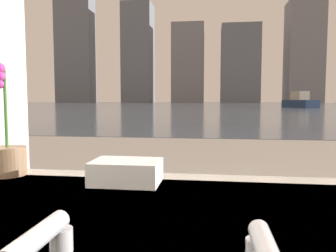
% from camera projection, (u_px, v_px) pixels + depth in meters
% --- Properties ---
extents(faucet_near, '(0.04, 0.19, 0.08)m').
position_uv_depth(faucet_near, '(44.00, 239.00, 0.56)').
color(faucet_near, silver).
rests_on(faucet_near, bathtub).
extents(faucet_far, '(0.04, 0.19, 0.08)m').
position_uv_depth(faucet_far, '(264.00, 252.00, 0.51)').
color(faucet_far, silver).
rests_on(faucet_far, bathtub).
extents(potted_orchid, '(0.14, 0.14, 0.43)m').
position_uv_depth(potted_orchid, '(7.00, 154.00, 1.25)').
color(potted_orchid, '#8C6B4C').
rests_on(potted_orchid, bathtub).
extents(towel_stack, '(0.23, 0.17, 0.08)m').
position_uv_depth(towel_stack, '(126.00, 172.00, 1.13)').
color(towel_stack, white).
rests_on(towel_stack, bathtub).
extents(harbor_water, '(180.00, 110.00, 0.01)m').
position_uv_depth(harbor_water, '(211.00, 105.00, 61.63)').
color(harbor_water, slate).
rests_on(harbor_water, ground_plane).
extents(harbor_boat_0, '(3.19, 5.30, 1.88)m').
position_uv_depth(harbor_boat_0, '(300.00, 102.00, 37.66)').
color(harbor_boat_0, navy).
rests_on(harbor_boat_0, harbor_water).
extents(skyline_tower_0, '(13.53, 7.21, 47.31)m').
position_uv_depth(skyline_tower_0, '(75.00, 39.00, 121.92)').
color(skyline_tower_0, slate).
rests_on(skyline_tower_0, ground_plane).
extents(skyline_tower_1, '(10.53, 10.02, 35.49)m').
position_uv_depth(skyline_tower_1, '(138.00, 54.00, 119.17)').
color(skyline_tower_1, slate).
rests_on(skyline_tower_1, ground_plane).
extents(skyline_tower_2, '(11.39, 6.33, 28.09)m').
position_uv_depth(skyline_tower_2, '(188.00, 63.00, 117.02)').
color(skyline_tower_2, slate).
rests_on(skyline_tower_2, ground_plane).
extents(skyline_tower_3, '(13.08, 12.21, 26.57)m').
position_uv_depth(skyline_tower_3, '(240.00, 65.00, 114.63)').
color(skyline_tower_3, slate).
rests_on(skyline_tower_3, ground_plane).
extents(skyline_tower_4, '(11.38, 10.84, 34.21)m').
position_uv_depth(skyline_tower_4, '(304.00, 52.00, 111.47)').
color(skyline_tower_4, slate).
rests_on(skyline_tower_4, ground_plane).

